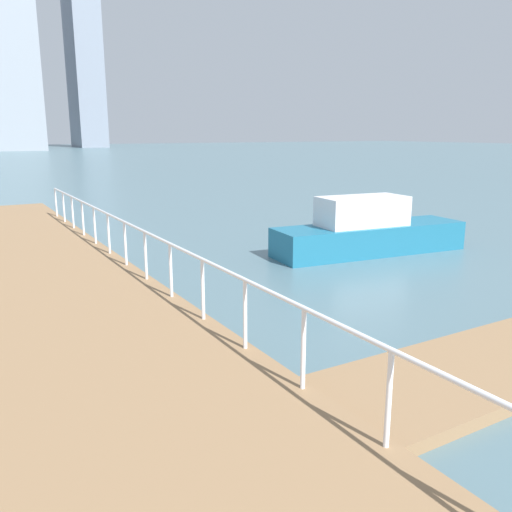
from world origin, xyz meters
The scene contains 3 objects.
ground_plane centered at (0.00, 20.00, 0.00)m, with size 300.00×300.00×0.00m, color slate.
boardwalk_railing centered at (-3.15, 11.02, 1.22)m, with size 0.06×29.35×1.08m.
moored_boat_0 centered at (3.94, 16.27, 0.64)m, with size 6.07×2.20×1.70m.
Camera 1 is at (-6.73, 4.60, 3.52)m, focal length 37.28 mm.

